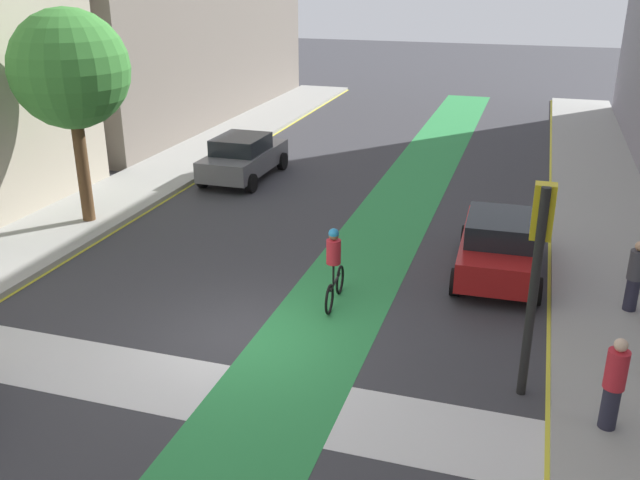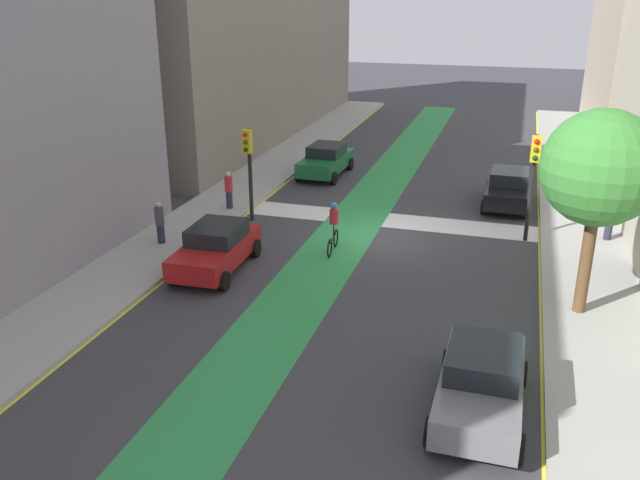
{
  "view_description": "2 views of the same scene",
  "coord_description": "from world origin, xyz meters",
  "px_view_note": "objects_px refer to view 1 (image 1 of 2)",
  "views": [
    {
      "loc": [
        5.2,
        -11.44,
        7.11
      ],
      "look_at": [
        0.46,
        3.69,
        0.81
      ],
      "focal_mm": 38.84,
      "sensor_mm": 36.0,
      "label": 1
    },
    {
      "loc": [
        -4.76,
        23.97,
        9.2
      ],
      "look_at": [
        1.26,
        3.87,
        1.14
      ],
      "focal_mm": 37.51,
      "sensor_mm": 36.0,
      "label": 2
    }
  ],
  "objects_px": {
    "car_grey_left_far": "(243,157)",
    "pedestrian_sidewalk_right_a": "(635,276)",
    "pedestrian_sidewalk_right_b": "(614,383)",
    "car_red_right_far": "(500,244)",
    "traffic_signal_near_right": "(538,251)",
    "cyclist_in_lane": "(334,265)",
    "street_tree_near": "(70,70)"
  },
  "relations": [
    {
      "from": "car_grey_left_far",
      "to": "pedestrian_sidewalk_right_a",
      "type": "distance_m",
      "value": 14.11
    },
    {
      "from": "car_grey_left_far",
      "to": "pedestrian_sidewalk_right_b",
      "type": "xyz_separation_m",
      "value": [
        11.4,
        -11.71,
        0.17
      ]
    },
    {
      "from": "car_red_right_far",
      "to": "car_grey_left_far",
      "type": "bearing_deg",
      "value": 147.92
    },
    {
      "from": "traffic_signal_near_right",
      "to": "pedestrian_sidewalk_right_a",
      "type": "bearing_deg",
      "value": 59.74
    },
    {
      "from": "traffic_signal_near_right",
      "to": "car_grey_left_far",
      "type": "relative_size",
      "value": 0.91
    },
    {
      "from": "car_grey_left_far",
      "to": "cyclist_in_lane",
      "type": "height_order",
      "value": "cyclist_in_lane"
    },
    {
      "from": "pedestrian_sidewalk_right_a",
      "to": "street_tree_near",
      "type": "height_order",
      "value": "street_tree_near"
    },
    {
      "from": "car_grey_left_far",
      "to": "street_tree_near",
      "type": "bearing_deg",
      "value": -113.26
    },
    {
      "from": "traffic_signal_near_right",
      "to": "street_tree_near",
      "type": "height_order",
      "value": "street_tree_near"
    },
    {
      "from": "car_red_right_far",
      "to": "pedestrian_sidewalk_right_a",
      "type": "distance_m",
      "value": 3.2
    },
    {
      "from": "car_red_right_far",
      "to": "pedestrian_sidewalk_right_b",
      "type": "height_order",
      "value": "pedestrian_sidewalk_right_b"
    },
    {
      "from": "traffic_signal_near_right",
      "to": "pedestrian_sidewalk_right_b",
      "type": "relative_size",
      "value": 2.37
    },
    {
      "from": "cyclist_in_lane",
      "to": "street_tree_near",
      "type": "distance_m",
      "value": 9.48
    },
    {
      "from": "car_grey_left_far",
      "to": "cyclist_in_lane",
      "type": "xyz_separation_m",
      "value": [
        5.87,
        -8.58,
        0.17
      ]
    },
    {
      "from": "car_red_right_far",
      "to": "pedestrian_sidewalk_right_b",
      "type": "bearing_deg",
      "value": -70.12
    },
    {
      "from": "cyclist_in_lane",
      "to": "pedestrian_sidewalk_right_b",
      "type": "bearing_deg",
      "value": -29.54
    },
    {
      "from": "car_red_right_far",
      "to": "pedestrian_sidewalk_right_a",
      "type": "relative_size",
      "value": 2.67
    },
    {
      "from": "cyclist_in_lane",
      "to": "car_red_right_far",
      "type": "bearing_deg",
      "value": 39.38
    },
    {
      "from": "cyclist_in_lane",
      "to": "street_tree_near",
      "type": "xyz_separation_m",
      "value": [
        -8.34,
        2.84,
        3.5
      ]
    },
    {
      "from": "traffic_signal_near_right",
      "to": "street_tree_near",
      "type": "bearing_deg",
      "value": 158.05
    },
    {
      "from": "traffic_signal_near_right",
      "to": "cyclist_in_lane",
      "type": "height_order",
      "value": "traffic_signal_near_right"
    },
    {
      "from": "pedestrian_sidewalk_right_a",
      "to": "car_red_right_far",
      "type": "bearing_deg",
      "value": 154.66
    },
    {
      "from": "pedestrian_sidewalk_right_a",
      "to": "pedestrian_sidewalk_right_b",
      "type": "relative_size",
      "value": 0.98
    },
    {
      "from": "cyclist_in_lane",
      "to": "street_tree_near",
      "type": "relative_size",
      "value": 0.31
    },
    {
      "from": "cyclist_in_lane",
      "to": "pedestrian_sidewalk_right_a",
      "type": "xyz_separation_m",
      "value": [
        6.28,
        1.41,
        -0.01
      ]
    },
    {
      "from": "car_grey_left_far",
      "to": "pedestrian_sidewalk_right_b",
      "type": "distance_m",
      "value": 16.34
    },
    {
      "from": "pedestrian_sidewalk_right_b",
      "to": "pedestrian_sidewalk_right_a",
      "type": "bearing_deg",
      "value": 80.6
    },
    {
      "from": "pedestrian_sidewalk_right_b",
      "to": "car_red_right_far",
      "type": "bearing_deg",
      "value": 109.88
    },
    {
      "from": "traffic_signal_near_right",
      "to": "street_tree_near",
      "type": "distance_m",
      "value": 13.6
    },
    {
      "from": "car_grey_left_far",
      "to": "pedestrian_sidewalk_right_a",
      "type": "xyz_separation_m",
      "value": [
        12.15,
        -7.17,
        0.15
      ]
    },
    {
      "from": "cyclist_in_lane",
      "to": "car_grey_left_far",
      "type": "bearing_deg",
      "value": 124.38
    },
    {
      "from": "street_tree_near",
      "to": "pedestrian_sidewalk_right_a",
      "type": "bearing_deg",
      "value": -5.58
    }
  ]
}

